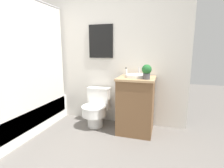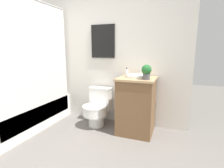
# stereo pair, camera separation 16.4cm
# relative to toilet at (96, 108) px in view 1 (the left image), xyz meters

# --- Properties ---
(wall_back) EXTENTS (3.25, 0.07, 2.50)m
(wall_back) POSITION_rel_toilet_xyz_m (-0.17, 0.29, 0.95)
(wall_back) COLOR silver
(wall_back) RESTS_ON ground_plane
(shower_area) EXTENTS (0.57, 1.54, 1.98)m
(shower_area) POSITION_rel_toilet_xyz_m (-0.99, -0.51, -0.02)
(shower_area) COLOR white
(shower_area) RESTS_ON ground_plane
(toilet) EXTENTS (0.40, 0.51, 0.63)m
(toilet) POSITION_rel_toilet_xyz_m (0.00, 0.00, 0.00)
(toilet) COLOR white
(toilet) RESTS_ON ground_plane
(vanity) EXTENTS (0.55, 0.55, 0.86)m
(vanity) POSITION_rel_toilet_xyz_m (0.68, -0.03, 0.13)
(vanity) COLOR brown
(vanity) RESTS_ON ground_plane
(sink) EXTENTS (0.34, 0.37, 0.13)m
(sink) POSITION_rel_toilet_xyz_m (0.68, -0.01, 0.58)
(sink) COLOR white
(sink) RESTS_ON vanity
(soap_bottle) EXTENTS (0.04, 0.04, 0.14)m
(soap_bottle) POSITION_rel_toilet_xyz_m (0.49, 0.05, 0.62)
(soap_bottle) COLOR silver
(soap_bottle) RESTS_ON vanity
(potted_plant) EXTENTS (0.14, 0.14, 0.21)m
(potted_plant) POSITION_rel_toilet_xyz_m (0.83, -0.16, 0.68)
(potted_plant) COLOR #4C4C51
(potted_plant) RESTS_ON vanity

